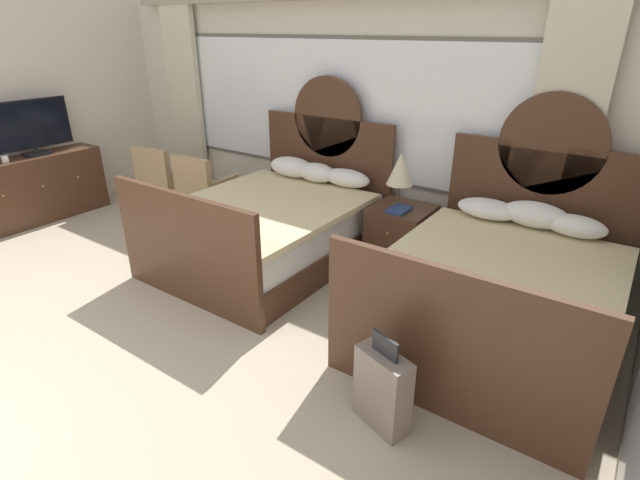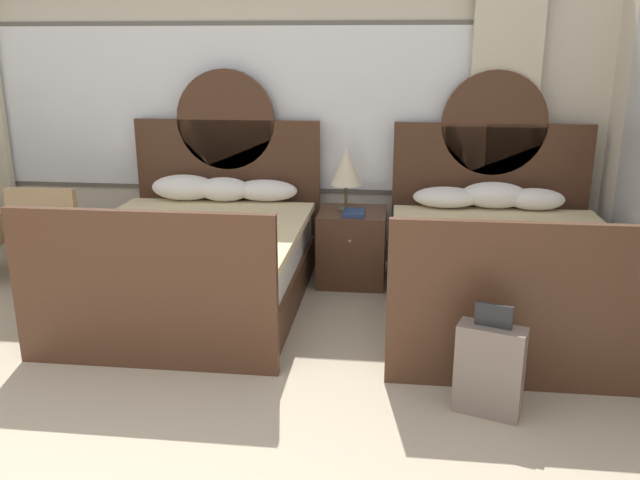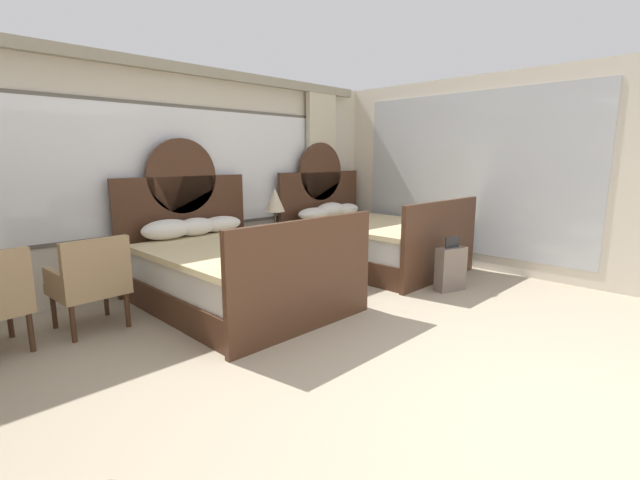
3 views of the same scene
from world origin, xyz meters
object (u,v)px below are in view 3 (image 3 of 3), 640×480
nightstand_between_beds (280,250)px  armchair_by_window_left (91,280)px  book_on_nightstand (286,227)px  bed_near_window (233,269)px  suitcase_on_floor (451,269)px  bed_near_mirror (370,240)px  table_lamp_on_nightstand (275,200)px

nightstand_between_beds → armchair_by_window_left: (-2.55, -0.35, 0.17)m
nightstand_between_beds → book_on_nightstand: (0.02, -0.12, 0.33)m
bed_near_window → suitcase_on_floor: bed_near_window is taller
bed_near_mirror → suitcase_on_floor: (-0.27, -1.45, -0.12)m
bed_near_window → book_on_nightstand: 1.34m
nightstand_between_beds → book_on_nightstand: 0.35m
bed_near_mirror → book_on_nightstand: bearing=156.2°
book_on_nightstand → suitcase_on_floor: (0.90, -1.97, -0.38)m
bed_near_window → nightstand_between_beds: size_ratio=3.52×
armchair_by_window_left → suitcase_on_floor: bearing=-26.6°
nightstand_between_beds → suitcase_on_floor: suitcase_on_floor is taller
armchair_by_window_left → bed_near_window: bearing=-11.7°
table_lamp_on_nightstand → book_on_nightstand: (0.08, -0.13, -0.36)m
bed_near_mirror → nightstand_between_beds: bearing=152.0°
bed_near_window → nightstand_between_beds: (1.19, 0.63, -0.07)m
armchair_by_window_left → nightstand_between_beds: bearing=7.8°
bed_near_window → table_lamp_on_nightstand: (1.13, 0.65, 0.63)m
bed_near_window → armchair_by_window_left: 1.39m
suitcase_on_floor → book_on_nightstand: bearing=114.6°
book_on_nightstand → suitcase_on_floor: book_on_nightstand is taller
nightstand_between_beds → table_lamp_on_nightstand: 0.70m
book_on_nightstand → armchair_by_window_left: size_ratio=0.29×
armchair_by_window_left → suitcase_on_floor: armchair_by_window_left is taller
nightstand_between_beds → table_lamp_on_nightstand: size_ratio=1.16×
bed_near_mirror → book_on_nightstand: bed_near_mirror is taller
book_on_nightstand → nightstand_between_beds: bearing=98.3°
book_on_nightstand → armchair_by_window_left: armchair_by_window_left is taller
armchair_by_window_left → suitcase_on_floor: size_ratio=1.34×
suitcase_on_floor → bed_near_mirror: bearing=79.4°
nightstand_between_beds → book_on_nightstand: book_on_nightstand is taller
nightstand_between_beds → book_on_nightstand: size_ratio=2.45×
bed_near_window → armchair_by_window_left: bearing=168.3°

